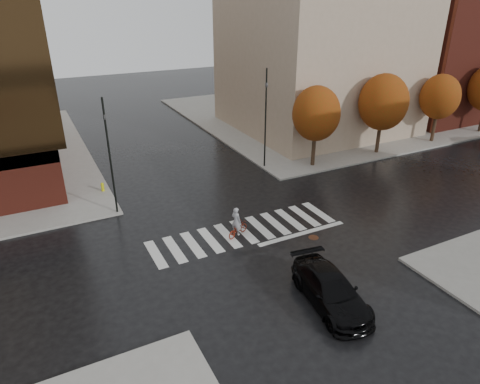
# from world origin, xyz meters

# --- Properties ---
(ground) EXTENTS (120.00, 120.00, 0.00)m
(ground) POSITION_xyz_m (0.00, 0.00, 0.00)
(ground) COLOR black
(ground) RESTS_ON ground
(sidewalk_ne) EXTENTS (30.00, 30.00, 0.15)m
(sidewalk_ne) POSITION_xyz_m (21.00, 21.00, 0.07)
(sidewalk_ne) COLOR gray
(sidewalk_ne) RESTS_ON ground
(crosswalk) EXTENTS (12.00, 3.00, 0.01)m
(crosswalk) POSITION_xyz_m (0.00, 0.50, 0.01)
(crosswalk) COLOR silver
(crosswalk) RESTS_ON ground
(building_ne_tan) EXTENTS (16.00, 16.00, 18.00)m
(building_ne_tan) POSITION_xyz_m (17.00, 17.00, 9.15)
(building_ne_tan) COLOR tan
(building_ne_tan) RESTS_ON sidewalk_ne
(building_ne_brick) EXTENTS (14.00, 14.00, 14.00)m
(building_ne_brick) POSITION_xyz_m (33.00, 16.00, 7.15)
(building_ne_brick) COLOR maroon
(building_ne_brick) RESTS_ON sidewalk_ne
(tree_ne_a) EXTENTS (3.80, 3.80, 6.50)m
(tree_ne_a) POSITION_xyz_m (10.00, 7.40, 4.46)
(tree_ne_a) COLOR #312016
(tree_ne_a) RESTS_ON sidewalk_ne
(tree_ne_b) EXTENTS (4.20, 4.20, 6.89)m
(tree_ne_b) POSITION_xyz_m (17.00, 7.40, 4.62)
(tree_ne_b) COLOR #312016
(tree_ne_b) RESTS_ON sidewalk_ne
(tree_ne_c) EXTENTS (3.60, 3.60, 6.31)m
(tree_ne_c) POSITION_xyz_m (24.00, 7.40, 4.37)
(tree_ne_c) COLOR #312016
(tree_ne_c) RESTS_ON sidewalk_ne
(sedan) EXTENTS (2.78, 5.38, 1.49)m
(sedan) POSITION_xyz_m (0.50, -7.14, 0.75)
(sedan) COLOR black
(sedan) RESTS_ON ground
(cyclist) EXTENTS (1.73, 1.20, 1.87)m
(cyclist) POSITION_xyz_m (-0.58, 0.26, 0.64)
(cyclist) COLOR maroon
(cyclist) RESTS_ON ground
(traffic_light_nw) EXTENTS (0.19, 0.15, 7.48)m
(traffic_light_nw) POSITION_xyz_m (-6.30, 6.30, 4.43)
(traffic_light_nw) COLOR black
(traffic_light_nw) RESTS_ON sidewalk_nw
(traffic_light_ne) EXTENTS (0.18, 0.21, 7.85)m
(traffic_light_ne) POSITION_xyz_m (6.32, 9.00, 4.69)
(traffic_light_ne) COLOR black
(traffic_light_ne) RESTS_ON sidewalk_ne
(fire_hydrant) EXTENTS (0.23, 0.23, 0.65)m
(fire_hydrant) POSITION_xyz_m (-6.50, 10.00, 0.51)
(fire_hydrant) COLOR #C7C70B
(fire_hydrant) RESTS_ON sidewalk_nw
(manhole) EXTENTS (0.63, 0.63, 0.01)m
(manhole) POSITION_xyz_m (3.33, -2.00, 0.01)
(manhole) COLOR #502E1C
(manhole) RESTS_ON ground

